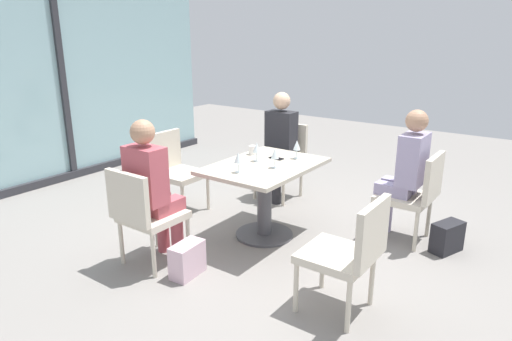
# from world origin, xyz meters

# --- Properties ---
(ground_plane) EXTENTS (12.00, 12.00, 0.00)m
(ground_plane) POSITION_xyz_m (0.00, 0.00, 0.00)
(ground_plane) COLOR gray
(window_wall_backdrop) EXTENTS (4.84, 0.10, 2.70)m
(window_wall_backdrop) POSITION_xyz_m (0.00, 3.20, 1.21)
(window_wall_backdrop) COLOR #90B7BC
(window_wall_backdrop) RESTS_ON ground_plane
(dining_table_main) EXTENTS (1.14, 0.82, 0.73)m
(dining_table_main) POSITION_xyz_m (0.00, 0.00, 0.53)
(dining_table_main) COLOR #BCB29E
(dining_table_main) RESTS_ON ground_plane
(chair_far_left) EXTENTS (0.50, 0.46, 0.87)m
(chair_far_left) POSITION_xyz_m (-1.07, 0.47, 0.50)
(chair_far_left) COLOR beige
(chair_far_left) RESTS_ON ground_plane
(chair_front_right) EXTENTS (0.46, 0.50, 0.87)m
(chair_front_right) POSITION_xyz_m (0.72, -1.20, 0.50)
(chair_front_right) COLOR beige
(chair_front_right) RESTS_ON ground_plane
(chair_far_right) EXTENTS (0.50, 0.46, 0.87)m
(chair_far_right) POSITION_xyz_m (1.07, 0.47, 0.50)
(chair_far_right) COLOR beige
(chair_far_right) RESTS_ON ground_plane
(chair_front_left) EXTENTS (0.46, 0.50, 0.87)m
(chair_front_left) POSITION_xyz_m (-0.72, -1.20, 0.50)
(chair_front_left) COLOR beige
(chair_front_left) RESTS_ON ground_plane
(chair_near_window) EXTENTS (0.46, 0.51, 0.87)m
(chair_near_window) POSITION_xyz_m (0.00, 1.20, 0.50)
(chair_near_window) COLOR beige
(chair_near_window) RESTS_ON ground_plane
(person_far_left) EXTENTS (0.39, 0.34, 1.26)m
(person_far_left) POSITION_xyz_m (-0.97, 0.47, 0.70)
(person_far_left) COLOR #B24C56
(person_far_left) RESTS_ON ground_plane
(person_front_right) EXTENTS (0.34, 0.39, 1.26)m
(person_front_right) POSITION_xyz_m (0.72, -1.09, 0.70)
(person_front_right) COLOR #9E93B7
(person_front_right) RESTS_ON ground_plane
(person_far_right) EXTENTS (0.39, 0.34, 1.26)m
(person_far_right) POSITION_xyz_m (0.97, 0.47, 0.70)
(person_far_right) COLOR #28282D
(person_far_right) RESTS_ON ground_plane
(wine_glass_0) EXTENTS (0.07, 0.07, 0.18)m
(wine_glass_0) POSITION_xyz_m (-0.35, 0.04, 0.86)
(wine_glass_0) COLOR silver
(wine_glass_0) RESTS_ON dining_table_main
(wine_glass_1) EXTENTS (0.07, 0.07, 0.18)m
(wine_glass_1) POSITION_xyz_m (0.34, -0.14, 0.86)
(wine_glass_1) COLOR silver
(wine_glass_1) RESTS_ON dining_table_main
(wine_glass_2) EXTENTS (0.07, 0.07, 0.18)m
(wine_glass_2) POSITION_xyz_m (-0.04, -0.14, 0.86)
(wine_glass_2) COLOR silver
(wine_glass_2) RESTS_ON dining_table_main
(wine_glass_3) EXTENTS (0.07, 0.07, 0.18)m
(wine_glass_3) POSITION_xyz_m (0.04, 0.12, 0.86)
(wine_glass_3) COLOR silver
(wine_glass_3) RESTS_ON dining_table_main
(coffee_cup) EXTENTS (0.08, 0.08, 0.09)m
(coffee_cup) POSITION_xyz_m (0.22, 0.30, 0.78)
(coffee_cup) COLOR white
(coffee_cup) RESTS_ON dining_table_main
(cell_phone_on_table) EXTENTS (0.08, 0.15, 0.01)m
(cell_phone_on_table) POSITION_xyz_m (0.22, 0.02, 0.73)
(cell_phone_on_table) COLOR black
(cell_phone_on_table) RESTS_ON dining_table_main
(handbag_0) EXTENTS (0.31, 0.18, 0.28)m
(handbag_0) POSITION_xyz_m (-0.99, 0.08, 0.14)
(handbag_0) COLOR beige
(handbag_0) RESTS_ON ground_plane
(handbag_1) EXTENTS (0.34, 0.26, 0.28)m
(handbag_1) POSITION_xyz_m (0.69, -1.54, 0.14)
(handbag_1) COLOR #232328
(handbag_1) RESTS_ON ground_plane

